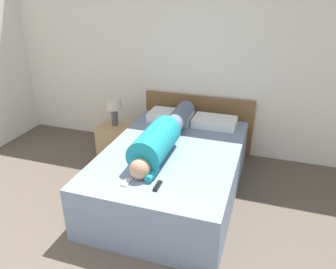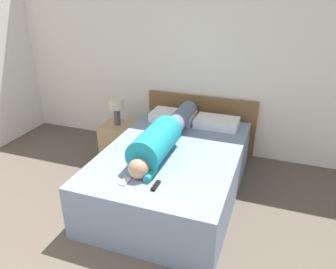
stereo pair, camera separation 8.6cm
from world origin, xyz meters
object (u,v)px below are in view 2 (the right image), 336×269
Objects in this scene: nightstand at (119,140)px; bed at (173,172)px; cell_phone at (125,182)px; person_lying at (163,136)px; pillow_near_headboard at (173,116)px; pillow_second at (217,122)px; tv_remote at (156,186)px; table_lamp at (116,107)px.

bed is at bearing -31.31° from nightstand.
cell_phone is at bearing -105.08° from bed.
pillow_near_headboard is (-0.16, 0.79, -0.09)m from person_lying.
pillow_second is 1.62m from cell_phone.
pillow_second reaches higher than tv_remote.
pillow_second is (1.30, 0.19, -0.11)m from table_lamp.
pillow_second is at bearing 68.84° from bed.
pillow_second is 4.10× the size of cell_phone.
bed is at bearing -5.24° from person_lying.
cell_phone is at bearing -87.35° from pillow_near_headboard.
table_lamp is at bearing 129.24° from tv_remote.
pillow_second is 3.55× the size of tv_remote.
person_lying is at bearing 174.76° from bed.
cell_phone is (-0.51, -1.54, -0.04)m from pillow_second.
tv_remote reaches higher than cell_phone.
cell_phone is at bearing -59.58° from table_lamp.
person_lying is at bearing -34.00° from nightstand.
pillow_near_headboard reaches higher than cell_phone.
table_lamp is 1.06m from person_lying.
pillow_second is (1.30, 0.19, 0.38)m from nightstand.
pillow_second is (0.58, 0.00, -0.01)m from pillow_near_headboard.
table_lamp is 0.64× the size of pillow_near_headboard.
pillow_near_headboard is 4.31× the size of cell_phone.
cell_phone is at bearing -59.58° from nightstand.
pillow_near_headboard is (0.72, 0.19, -0.11)m from table_lamp.
table_lamp is 0.21× the size of person_lying.
pillow_near_headboard is 1.05× the size of pillow_second.
person_lying reaches higher than pillow_second.
cell_phone is (0.79, -1.35, 0.34)m from nightstand.
pillow_second is (0.31, 0.80, 0.34)m from bed.
tv_remote is (0.36, -1.52, -0.04)m from pillow_near_headboard.
tv_remote is at bearing -50.76° from nightstand.
tv_remote is (0.09, -0.72, 0.30)m from bed.
nightstand is at bearing 146.00° from person_lying.
tv_remote is 0.29m from cell_phone.
tv_remote is at bearing -74.56° from person_lying.
nightstand is 0.49m from table_lamp.
person_lying is 3.07× the size of pillow_near_headboard.
tv_remote is at bearing 4.92° from cell_phone.
person_lying is (0.88, -0.59, 0.47)m from nightstand.
pillow_second is at bearing 0.00° from pillow_near_headboard.
table_lamp reaches higher than cell_phone.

